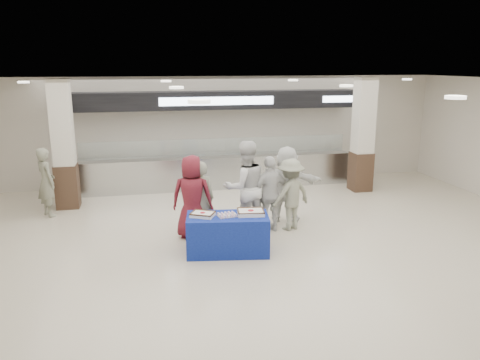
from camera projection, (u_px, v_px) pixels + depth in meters
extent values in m
plane|color=beige|center=(262.00, 259.00, 8.75)|extent=(14.00, 14.00, 0.00)
cube|color=#B2B6BA|center=(216.00, 172.00, 13.77)|extent=(8.00, 0.80, 0.90)
cube|color=#B2B6BA|center=(216.00, 156.00, 13.65)|extent=(8.00, 0.85, 0.04)
cube|color=white|center=(218.00, 147.00, 13.29)|extent=(7.60, 0.02, 0.50)
cube|color=black|center=(215.00, 100.00, 13.26)|extent=(8.40, 0.70, 0.50)
cube|color=white|center=(217.00, 101.00, 12.92)|extent=(3.20, 0.03, 0.22)
cube|color=white|center=(345.00, 99.00, 13.68)|extent=(1.40, 0.03, 0.18)
cube|color=#352318|center=(67.00, 186.00, 11.80)|extent=(0.55, 0.55, 1.10)
cube|color=beige|center=(62.00, 123.00, 11.41)|extent=(0.50, 0.50, 2.10)
cube|color=#352318|center=(360.00, 171.00, 13.41)|extent=(0.55, 0.55, 1.10)
cube|color=beige|center=(364.00, 115.00, 13.02)|extent=(0.50, 0.50, 2.10)
cube|color=navy|center=(228.00, 234.00, 8.96)|extent=(1.65, 1.00, 0.75)
cube|color=white|center=(203.00, 215.00, 8.82)|extent=(0.53, 0.49, 0.07)
cube|color=#482C14|center=(203.00, 212.00, 8.81)|extent=(0.53, 0.49, 0.02)
cylinder|color=#AC1824|center=(203.00, 213.00, 8.81)|extent=(0.13, 0.13, 0.01)
cube|color=white|center=(251.00, 213.00, 8.92)|extent=(0.55, 0.45, 0.08)
cube|color=#482C14|center=(251.00, 210.00, 8.91)|extent=(0.55, 0.45, 0.02)
cylinder|color=#AC1824|center=(251.00, 210.00, 8.91)|extent=(0.12, 0.12, 0.01)
cube|color=#B7B7BD|center=(227.00, 216.00, 8.82)|extent=(0.39, 0.32, 0.01)
imported|color=maroon|center=(192.00, 197.00, 9.67)|extent=(0.97, 0.77, 1.75)
imported|color=gray|center=(200.00, 198.00, 9.81)|extent=(0.61, 0.43, 1.61)
imported|color=silver|center=(245.00, 187.00, 9.93)|extent=(1.09, 0.91, 2.00)
imported|color=silver|center=(270.00, 194.00, 10.02)|extent=(1.05, 0.65, 1.66)
imported|color=gray|center=(290.00, 195.00, 10.16)|extent=(1.16, 0.92, 1.58)
imported|color=white|center=(286.00, 184.00, 10.72)|extent=(1.71, 0.95, 1.76)
imported|color=gray|center=(46.00, 182.00, 11.06)|extent=(0.65, 0.72, 1.65)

